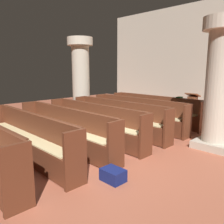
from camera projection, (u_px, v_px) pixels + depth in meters
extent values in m
plane|color=#AD5B42|center=(92.00, 161.00, 4.98)|extent=(19.20, 19.20, 0.00)
cube|color=beige|center=(213.00, 61.00, 8.78)|extent=(10.00, 0.16, 4.50)
cube|color=brown|center=(154.00, 110.00, 8.34)|extent=(3.52, 0.38, 0.05)
cube|color=brown|center=(157.00, 102.00, 8.41)|extent=(3.52, 0.04, 0.49)
cube|color=#562B1A|center=(158.00, 96.00, 8.40)|extent=(3.38, 0.06, 0.02)
cube|color=#5B2D1B|center=(118.00, 104.00, 9.59)|extent=(0.06, 0.44, 0.99)
cube|color=#5B2D1B|center=(202.00, 117.00, 7.09)|extent=(0.06, 0.44, 0.99)
cube|color=brown|center=(151.00, 117.00, 8.27)|extent=(3.52, 0.03, 0.43)
cube|color=#D1BC84|center=(153.00, 109.00, 8.32)|extent=(3.24, 0.32, 0.02)
cube|color=brown|center=(137.00, 114.00, 7.68)|extent=(3.52, 0.38, 0.05)
cube|color=brown|center=(140.00, 105.00, 7.75)|extent=(3.52, 0.04, 0.49)
cube|color=#562B1A|center=(141.00, 98.00, 7.74)|extent=(3.38, 0.06, 0.02)
cube|color=#5B2D1B|center=(101.00, 107.00, 8.92)|extent=(0.06, 0.44, 0.99)
cube|color=#5B2D1B|center=(187.00, 122.00, 6.43)|extent=(0.06, 0.44, 0.99)
cube|color=brown|center=(134.00, 122.00, 7.60)|extent=(3.52, 0.03, 0.43)
cube|color=#D1BC84|center=(137.00, 113.00, 7.66)|extent=(3.24, 0.32, 0.02)
cube|color=brown|center=(117.00, 118.00, 7.02)|extent=(3.52, 0.38, 0.05)
cube|color=brown|center=(121.00, 109.00, 7.08)|extent=(3.52, 0.04, 0.49)
cube|color=#562B1A|center=(122.00, 101.00, 7.07)|extent=(3.38, 0.06, 0.02)
cube|color=#5B2D1B|center=(81.00, 110.00, 8.26)|extent=(0.06, 0.44, 0.99)
cube|color=#5B2D1B|center=(169.00, 128.00, 5.77)|extent=(0.06, 0.44, 0.99)
cube|color=brown|center=(113.00, 127.00, 6.94)|extent=(3.52, 0.03, 0.43)
cube|color=#D1BC84|center=(117.00, 117.00, 7.00)|extent=(3.24, 0.32, 0.02)
cube|color=brown|center=(93.00, 123.00, 6.35)|extent=(3.52, 0.38, 0.05)
cube|color=brown|center=(98.00, 113.00, 6.42)|extent=(3.52, 0.04, 0.49)
cube|color=#562B1A|center=(99.00, 105.00, 6.41)|extent=(3.38, 0.06, 0.02)
cube|color=#5B2D1B|center=(58.00, 114.00, 7.60)|extent=(0.06, 0.44, 0.99)
cube|color=#5B2D1B|center=(146.00, 136.00, 5.10)|extent=(0.06, 0.44, 0.99)
cube|color=brown|center=(89.00, 133.00, 6.28)|extent=(3.52, 0.03, 0.43)
cube|color=#D1BC84|center=(93.00, 122.00, 6.33)|extent=(3.24, 0.32, 0.02)
cube|color=brown|center=(64.00, 130.00, 5.69)|extent=(3.52, 0.38, 0.05)
cube|color=brown|center=(69.00, 118.00, 5.75)|extent=(3.52, 0.04, 0.49)
cube|color=#562B1A|center=(70.00, 109.00, 5.74)|extent=(3.38, 0.06, 0.02)
cube|color=#5B2D1B|center=(31.00, 118.00, 6.93)|extent=(0.06, 0.44, 0.99)
cube|color=#5B2D1B|center=(116.00, 146.00, 4.44)|extent=(0.06, 0.44, 0.99)
cube|color=brown|center=(58.00, 140.00, 5.61)|extent=(3.52, 0.03, 0.43)
cube|color=#D1BC84|center=(63.00, 128.00, 5.67)|extent=(3.24, 0.32, 0.02)
cube|color=brown|center=(27.00, 138.00, 5.02)|extent=(3.52, 0.38, 0.05)
cube|color=brown|center=(33.00, 125.00, 5.09)|extent=(3.52, 0.04, 0.49)
cube|color=#562B1A|center=(34.00, 114.00, 5.08)|extent=(3.38, 0.06, 0.02)
cube|color=#5B2D1B|center=(75.00, 160.00, 3.78)|extent=(0.06, 0.44, 0.99)
cube|color=brown|center=(20.00, 150.00, 4.95)|extent=(3.52, 0.03, 0.43)
cube|color=#D1BC84|center=(26.00, 136.00, 5.00)|extent=(3.24, 0.32, 0.02)
cube|color=#5B2D1B|center=(18.00, 179.00, 3.11)|extent=(0.06, 0.44, 0.99)
cube|color=#B6AD9A|center=(215.00, 144.00, 5.79)|extent=(0.91, 0.91, 0.18)
cylinder|color=beige|center=(220.00, 88.00, 5.53)|extent=(0.67, 0.67, 2.65)
cube|color=#B6AD9A|center=(82.00, 115.00, 9.33)|extent=(0.91, 0.91, 0.18)
cylinder|color=beige|center=(81.00, 80.00, 9.07)|extent=(0.67, 0.67, 2.65)
cylinder|color=beige|center=(80.00, 41.00, 8.79)|extent=(0.98, 0.98, 0.30)
cube|color=brown|center=(191.00, 121.00, 8.66)|extent=(0.45, 0.45, 0.06)
cube|color=brown|center=(192.00, 109.00, 8.57)|extent=(0.28, 0.28, 0.95)
cube|color=brown|center=(193.00, 95.00, 8.47)|extent=(0.48, 0.35, 0.15)
cube|color=#194723|center=(179.00, 97.00, 7.78)|extent=(0.14, 0.21, 0.04)
cube|color=navy|center=(113.00, 175.00, 4.07)|extent=(0.41, 0.31, 0.22)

